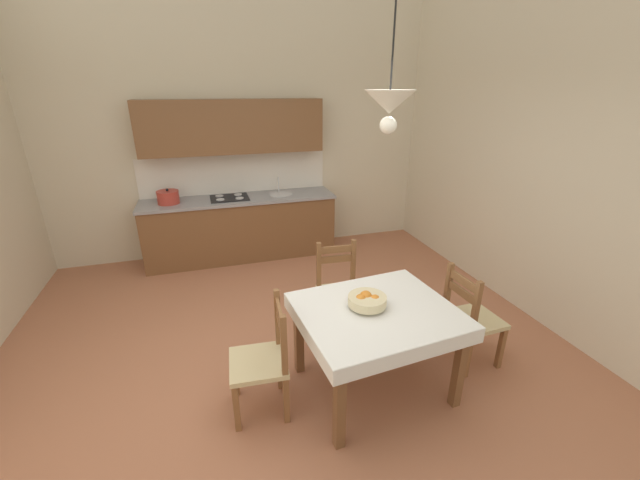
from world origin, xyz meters
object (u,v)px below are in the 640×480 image
dining_chair_tv_side (264,361)px  dining_chair_kitchen_side (339,291)px  fruit_bowl (367,300)px  dining_table (376,324)px  dining_chair_window_side (470,319)px  kitchen_cabinetry (239,200)px  pendant_lamp (389,104)px

dining_chair_tv_side → dining_chair_kitchen_side: same height
fruit_bowl → dining_chair_kitchen_side: bearing=85.0°
dining_table → dining_chair_window_side: dining_chair_window_side is taller
dining_table → fruit_bowl: fruit_bowl is taller
kitchen_cabinetry → fruit_bowl: size_ratio=8.93×
dining_chair_kitchen_side → pendant_lamp: bearing=-91.8°
fruit_bowl → dining_table: bearing=-39.6°
dining_chair_tv_side → pendant_lamp: bearing=-4.9°
kitchen_cabinetry → dining_chair_tv_side: bearing=-93.2°
dining_table → pendant_lamp: 1.64m
dining_chair_window_side → pendant_lamp: size_ratio=1.16×
kitchen_cabinetry → dining_chair_kitchen_side: 2.36m
fruit_bowl → dining_chair_tv_side: bearing=-179.4°
dining_table → pendant_lamp: size_ratio=1.58×
dining_chair_tv_side → dining_chair_window_side: same height
dining_table → dining_chair_kitchen_side: dining_chair_kitchen_side is taller
dining_chair_kitchen_side → dining_table: bearing=-90.5°
dining_table → dining_chair_tv_side: dining_chair_tv_side is taller
fruit_bowl → kitchen_cabinetry: bearing=102.4°
dining_table → dining_chair_tv_side: bearing=177.1°
fruit_bowl → pendant_lamp: (0.04, -0.08, 1.44)m
dining_chair_window_side → dining_chair_kitchen_side: same height
dining_chair_kitchen_side → pendant_lamp: (-0.03, -0.89, 1.81)m
dining_chair_window_side → dining_table: bearing=-176.7°
dining_chair_tv_side → dining_chair_window_side: bearing=0.3°
dining_table → fruit_bowl: size_ratio=4.25×
kitchen_cabinetry → dining_table: bearing=-76.7°
dining_chair_window_side → dining_chair_tv_side: bearing=-179.7°
dining_chair_tv_side → fruit_bowl: (0.83, 0.01, 0.37)m
dining_chair_window_side → fruit_bowl: (-1.01, -0.00, 0.37)m
dining_chair_window_side → fruit_bowl: size_ratio=3.10×
dining_chair_window_side → kitchen_cabinetry: bearing=119.1°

